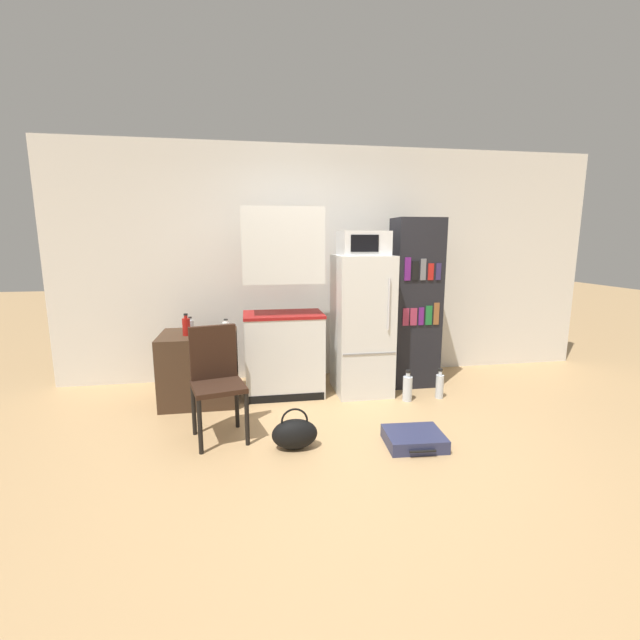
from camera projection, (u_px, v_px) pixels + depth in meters
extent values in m
plane|color=tan|center=(362.00, 448.00, 3.38)|extent=(24.00, 24.00, 0.00)
cube|color=white|center=(336.00, 264.00, 5.10)|extent=(6.40, 0.10, 2.68)
cube|color=#422D1E|center=(200.00, 367.00, 4.33)|extent=(0.74, 0.65, 0.70)
cube|color=silver|center=(284.00, 355.00, 4.52)|extent=(0.81, 0.52, 0.84)
cube|color=maroon|center=(283.00, 315.00, 4.44)|extent=(0.82, 0.53, 0.03)
cube|color=silver|center=(282.00, 246.00, 4.31)|extent=(0.81, 0.44, 0.74)
cube|color=black|center=(287.00, 398.00, 4.34)|extent=(0.77, 0.01, 0.08)
cube|color=silver|center=(362.00, 325.00, 4.55)|extent=(0.57, 0.62, 1.47)
cube|color=gray|center=(369.00, 354.00, 4.29)|extent=(0.55, 0.01, 0.01)
cylinder|color=silver|center=(389.00, 304.00, 4.22)|extent=(0.02, 0.02, 0.51)
cube|color=silver|center=(363.00, 243.00, 4.39)|extent=(0.48, 0.43, 0.24)
cube|color=black|center=(365.00, 243.00, 4.17)|extent=(0.28, 0.01, 0.17)
cube|color=black|center=(415.00, 304.00, 4.74)|extent=(0.51, 0.37, 1.85)
cube|color=#A33351|center=(406.00, 317.00, 4.54)|extent=(0.07, 0.01, 0.19)
cube|color=#A33351|center=(414.00, 317.00, 4.56)|extent=(0.07, 0.01, 0.19)
cube|color=#661E75|center=(421.00, 316.00, 4.57)|extent=(0.06, 0.01, 0.19)
cube|color=#1E7033|center=(429.00, 315.00, 4.58)|extent=(0.07, 0.01, 0.21)
cube|color=brown|center=(436.00, 314.00, 4.60)|extent=(0.06, 0.01, 0.24)
cube|color=#661E75|center=(408.00, 269.00, 4.45)|extent=(0.07, 0.01, 0.24)
cube|color=black|center=(415.00, 271.00, 4.47)|extent=(0.07, 0.01, 0.20)
cube|color=slate|center=(423.00, 269.00, 4.48)|extent=(0.06, 0.01, 0.23)
cube|color=red|center=(431.00, 272.00, 4.50)|extent=(0.06, 0.01, 0.18)
cube|color=#332856|center=(439.00, 272.00, 4.51)|extent=(0.05, 0.01, 0.18)
cylinder|color=silver|center=(190.00, 326.00, 4.29)|extent=(0.07, 0.07, 0.13)
cylinder|color=silver|center=(190.00, 319.00, 4.28)|extent=(0.03, 0.03, 0.02)
cylinder|color=black|center=(190.00, 317.00, 4.28)|extent=(0.03, 0.03, 0.01)
cylinder|color=#AD1914|center=(186.00, 327.00, 4.16)|extent=(0.08, 0.08, 0.17)
cylinder|color=#AD1914|center=(186.00, 317.00, 4.14)|extent=(0.03, 0.03, 0.03)
cylinder|color=black|center=(186.00, 314.00, 4.14)|extent=(0.04, 0.04, 0.02)
cylinder|color=white|center=(226.00, 328.00, 4.26)|extent=(0.08, 0.08, 0.11)
cylinder|color=white|center=(226.00, 321.00, 4.25)|extent=(0.03, 0.03, 0.02)
cylinder|color=black|center=(226.00, 320.00, 4.25)|extent=(0.04, 0.04, 0.01)
cylinder|color=silver|center=(214.00, 335.00, 4.10)|extent=(0.17, 0.17, 0.05)
cylinder|color=black|center=(200.00, 427.00, 3.25)|extent=(0.04, 0.04, 0.44)
cylinder|color=black|center=(247.00, 419.00, 3.40)|extent=(0.04, 0.04, 0.44)
cylinder|color=black|center=(194.00, 410.00, 3.58)|extent=(0.04, 0.04, 0.44)
cylinder|color=black|center=(237.00, 403.00, 3.72)|extent=(0.04, 0.04, 0.44)
cube|color=#331E14|center=(218.00, 387.00, 3.45)|extent=(0.48, 0.48, 0.04)
cube|color=#331E14|center=(213.00, 352.00, 3.56)|extent=(0.38, 0.14, 0.45)
cube|color=navy|center=(414.00, 439.00, 3.42)|extent=(0.48, 0.41, 0.11)
cylinder|color=black|center=(423.00, 451.00, 3.22)|extent=(0.21, 0.03, 0.02)
ellipsoid|color=black|center=(295.00, 434.00, 3.35)|extent=(0.36, 0.20, 0.24)
torus|color=black|center=(295.00, 421.00, 3.34)|extent=(0.21, 0.02, 0.21)
cylinder|color=silver|center=(440.00, 387.00, 4.43)|extent=(0.08, 0.08, 0.25)
cylinder|color=silver|center=(440.00, 373.00, 4.41)|extent=(0.04, 0.04, 0.04)
cylinder|color=black|center=(440.00, 370.00, 4.40)|extent=(0.04, 0.04, 0.03)
cylinder|color=silver|center=(407.00, 389.00, 4.36)|extent=(0.10, 0.10, 0.25)
cylinder|color=silver|center=(408.00, 375.00, 4.33)|extent=(0.04, 0.04, 0.05)
cylinder|color=black|center=(408.00, 371.00, 4.33)|extent=(0.05, 0.05, 0.03)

